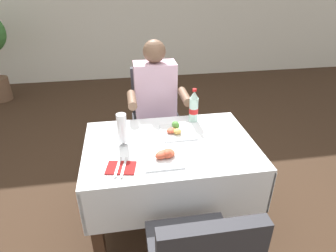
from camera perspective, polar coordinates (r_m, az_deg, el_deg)
name	(u,v)px	position (r m, az deg, el deg)	size (l,w,h in m)	color
ground_plane	(171,229)	(2.34, 0.70, -19.84)	(11.00, 11.00, 0.00)	#382619
main_dining_table	(170,164)	(2.03, 0.46, -7.59)	(1.15, 0.78, 0.72)	white
chair_far_diner_seat	(156,115)	(2.70, -2.34, 2.26)	(0.44, 0.50, 0.97)	#2D2D33
seated_diner_far	(156,104)	(2.53, -2.35, 4.33)	(0.50, 0.46, 1.26)	#282D42
plate_near_camera	(164,156)	(1.78, -0.78, -6.02)	(0.24, 0.24, 0.06)	white
plate_far_diner	(177,131)	(2.05, 1.76, -0.93)	(0.24, 0.24, 0.07)	white
beer_glass_left	(122,130)	(1.89, -9.10, -0.70)	(0.07, 0.07, 0.23)	white
cola_bottle_primary	(194,107)	(2.18, 5.14, 3.77)	(0.07, 0.07, 0.26)	silver
napkin_cutlery_set	(121,168)	(1.73, -9.35, -8.18)	(0.19, 0.20, 0.01)	maroon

